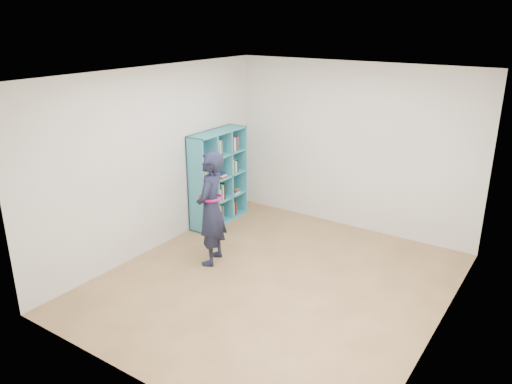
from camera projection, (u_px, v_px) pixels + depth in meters
The scene contains 9 objects.
floor at pixel (274, 282), 6.39m from camera, with size 4.50×4.50×0.00m, color brown.
ceiling at pixel (277, 75), 5.52m from camera, with size 4.50×4.50×0.00m, color white.
wall_left at pixel (155, 161), 7.01m from camera, with size 0.02×4.50×2.60m, color silver.
wall_right at pixel (448, 223), 4.90m from camera, with size 0.02×4.50×2.60m, color silver.
wall_back at pixel (352, 147), 7.71m from camera, with size 4.00×0.02×2.60m, color silver.
wall_front at pixel (134, 258), 4.19m from camera, with size 4.00×0.02×2.60m, color silver.
bookshelf at pixel (217, 178), 8.05m from camera, with size 0.33×1.14×1.52m.
person at pixel (211, 209), 6.67m from camera, with size 0.54×0.66×1.57m.
smartphone at pixel (202, 198), 6.74m from camera, with size 0.05×0.10×0.13m.
Camera 1 is at (2.96, -4.80, 3.23)m, focal length 35.00 mm.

